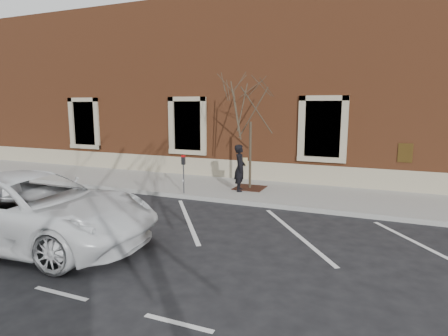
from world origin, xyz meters
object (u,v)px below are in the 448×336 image
at_px(parking_meter, 183,167).
at_px(white_truck, 31,209).
at_px(sapling, 251,103).
at_px(man, 240,168).

xyz_separation_m(parking_meter, white_truck, (-1.17, -5.48, -0.27)).
relative_size(parking_meter, sapling, 0.30).
height_order(parking_meter, white_truck, white_truck).
bearing_deg(sapling, white_truck, -113.46).
xyz_separation_m(man, sapling, (0.20, 0.59, 2.39)).
distance_m(parking_meter, sapling, 3.47).
xyz_separation_m(sapling, white_truck, (-3.13, -7.21, -2.55)).
xyz_separation_m(man, parking_meter, (-1.76, -1.14, 0.10)).
relative_size(parking_meter, white_truck, 0.23).
bearing_deg(parking_meter, white_truck, -125.39).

